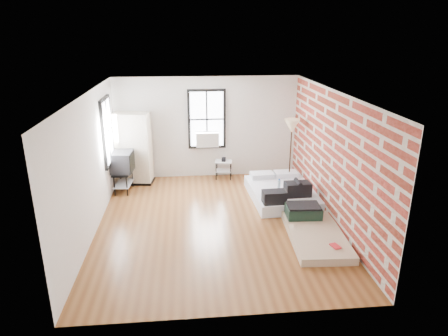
{
  "coord_description": "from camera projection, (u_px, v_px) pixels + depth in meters",
  "views": [
    {
      "loc": [
        -0.56,
        -7.77,
        3.98
      ],
      "look_at": [
        0.22,
        0.3,
        1.15
      ],
      "focal_mm": 32.0,
      "sensor_mm": 36.0,
      "label": 1
    }
  ],
  "objects": [
    {
      "name": "wardrobe",
      "position": [
        133.0,
        149.0,
        10.66
      ],
      "size": [
        1.04,
        0.69,
        1.92
      ],
      "rotation": [
        0.0,
        0.0,
        -0.14
      ],
      "color": "black",
      "rests_on": "ground"
    },
    {
      "name": "mattress_main",
      "position": [
        282.0,
        192.0,
        9.83
      ],
      "size": [
        1.61,
        2.13,
        0.66
      ],
      "rotation": [
        0.0,
        0.0,
        0.05
      ],
      "color": "white",
      "rests_on": "ground"
    },
    {
      "name": "floor_lamp",
      "position": [
        292.0,
        129.0,
        10.18
      ],
      "size": [
        0.39,
        0.39,
        1.82
      ],
      "color": "black",
      "rests_on": "ground"
    },
    {
      "name": "ground",
      "position": [
        215.0,
        223.0,
        8.67
      ],
      "size": [
        6.0,
        6.0,
        0.0
      ],
      "primitive_type": "plane",
      "color": "brown",
      "rests_on": "ground"
    },
    {
      "name": "side_table",
      "position": [
        224.0,
        165.0,
        11.13
      ],
      "size": [
        0.51,
        0.43,
        0.6
      ],
      "rotation": [
        0.0,
        0.0,
        -0.17
      ],
      "color": "black",
      "rests_on": "ground"
    },
    {
      "name": "tv_stand",
      "position": [
        122.0,
        163.0,
        10.12
      ],
      "size": [
        0.58,
        0.79,
        1.06
      ],
      "rotation": [
        0.0,
        0.0,
        -0.1
      ],
      "color": "black",
      "rests_on": "ground"
    },
    {
      "name": "mattress_bare",
      "position": [
        313.0,
        229.0,
        8.11
      ],
      "size": [
        1.14,
        2.02,
        0.43
      ],
      "rotation": [
        0.0,
        0.0,
        -0.06
      ],
      "color": "tan",
      "rests_on": "ground"
    },
    {
      "name": "room_shell",
      "position": [
        224.0,
        141.0,
        8.46
      ],
      "size": [
        5.02,
        6.02,
        2.8
      ],
      "color": "silver",
      "rests_on": "ground"
    }
  ]
}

